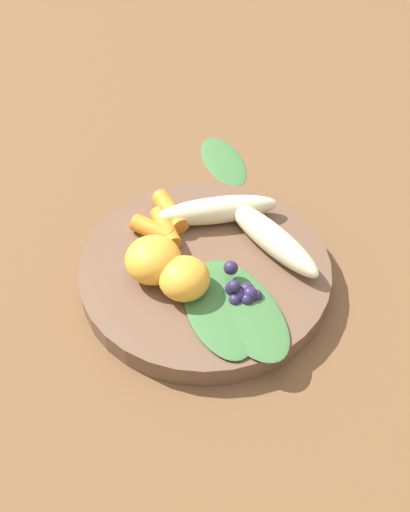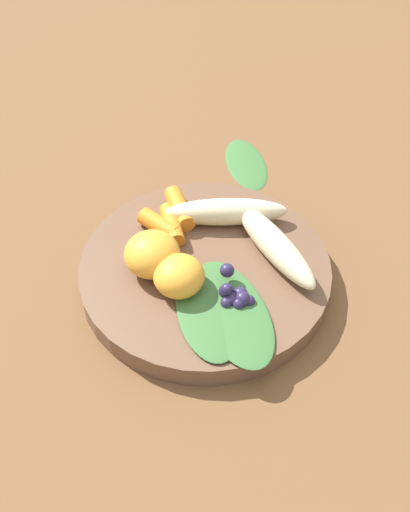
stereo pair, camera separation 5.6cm
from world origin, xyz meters
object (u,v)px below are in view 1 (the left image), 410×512
(bowl, at_px, (205,271))
(kale_leaf_stray, at_px, (223,160))
(orange_segment_near, at_px, (184,278))
(banana_peeled_left, at_px, (217,210))
(banana_peeled_right, at_px, (272,238))

(bowl, distance_m, kale_leaf_stray, 0.20)
(orange_segment_near, bearing_deg, banana_peeled_left, -119.02)
(kale_leaf_stray, bearing_deg, banana_peeled_right, 175.46)
(orange_segment_near, bearing_deg, bowl, -128.68)
(banana_peeled_right, height_order, kale_leaf_stray, banana_peeled_right)
(banana_peeled_left, distance_m, kale_leaf_stray, 0.14)
(orange_segment_near, xyz_separation_m, kale_leaf_stray, (-0.09, -0.22, -0.04))
(bowl, xyz_separation_m, banana_peeled_right, (-0.07, -0.01, 0.03))
(banana_peeled_right, bearing_deg, bowl, 69.51)
(banana_peeled_left, bearing_deg, kale_leaf_stray, -104.42)
(bowl, distance_m, banana_peeled_left, 0.07)
(banana_peeled_left, xyz_separation_m, kale_leaf_stray, (-0.04, -0.13, -0.04))
(bowl, relative_size, banana_peeled_right, 1.94)
(kale_leaf_stray, bearing_deg, orange_segment_near, 151.36)
(banana_peeled_left, relative_size, orange_segment_near, 2.67)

